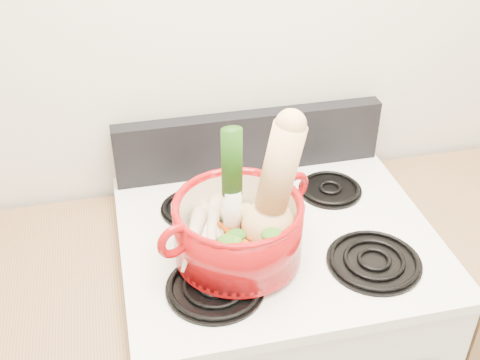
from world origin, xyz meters
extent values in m
cube|color=beige|center=(0.00, 1.75, 1.30)|extent=(3.50, 0.02, 2.60)
cube|color=silver|center=(0.00, 1.40, 0.46)|extent=(0.76, 0.65, 0.92)
cube|color=white|center=(0.00, 1.40, 0.93)|extent=(0.78, 0.67, 0.03)
cube|color=black|center=(0.00, 1.70, 1.04)|extent=(0.76, 0.05, 0.18)
cylinder|color=black|center=(-0.19, 1.24, 0.96)|extent=(0.22, 0.22, 0.02)
cylinder|color=black|center=(0.19, 1.24, 0.96)|extent=(0.22, 0.22, 0.02)
cylinder|color=black|center=(-0.19, 1.54, 0.96)|extent=(0.17, 0.17, 0.02)
cylinder|color=black|center=(0.19, 1.54, 0.96)|extent=(0.17, 0.17, 0.02)
cylinder|color=#95090C|center=(-0.12, 1.32, 1.04)|extent=(0.39, 0.39, 0.15)
torus|color=#95090C|center=(-0.27, 1.26, 1.09)|extent=(0.08, 0.05, 0.08)
torus|color=#95090C|center=(0.03, 1.39, 1.09)|extent=(0.08, 0.05, 0.08)
cylinder|color=silver|center=(-0.13, 1.35, 1.15)|extent=(0.05, 0.05, 0.31)
ellipsoid|color=#D7C384|center=(-0.11, 1.41, 1.02)|extent=(0.09, 0.07, 0.05)
cone|color=beige|center=(-0.19, 1.36, 1.02)|extent=(0.14, 0.23, 0.06)
cone|color=beige|center=(-0.18, 1.33, 1.03)|extent=(0.08, 0.19, 0.05)
cone|color=beige|center=(-0.17, 1.38, 1.03)|extent=(0.08, 0.20, 0.06)
cone|color=beige|center=(-0.23, 1.32, 1.04)|extent=(0.11, 0.18, 0.06)
cone|color=#DD410B|center=(-0.11, 1.30, 1.02)|extent=(0.10, 0.17, 0.05)
cone|color=#D5410A|center=(-0.15, 1.27, 1.02)|extent=(0.04, 0.15, 0.04)
cone|color=#C24E09|center=(-0.11, 1.28, 1.03)|extent=(0.12, 0.18, 0.05)
cone|color=red|center=(-0.15, 1.27, 1.03)|extent=(0.07, 0.16, 0.05)
camera|label=1|loc=(-0.35, 0.28, 1.91)|focal=45.00mm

